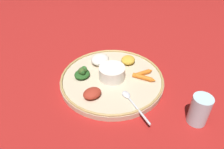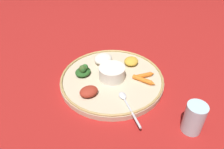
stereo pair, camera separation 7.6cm
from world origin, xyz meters
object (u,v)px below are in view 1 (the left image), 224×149
object	(u,v)px
center_bowl	(112,72)
spoon	(131,101)
carrot_outer	(143,73)
greens_pile	(82,73)
carrot_near_spoon	(144,78)
drinking_glass	(199,111)

from	to	relation	value
center_bowl	spoon	xyz separation A→B (m)	(0.08, 0.11, -0.02)
spoon	carrot_outer	distance (m)	0.15
greens_pile	carrot_outer	xyz separation A→B (m)	(-0.11, 0.19, -0.01)
carrot_outer	spoon	bearing A→B (deg)	5.37
carrot_near_spoon	carrot_outer	bearing A→B (deg)	-156.56
center_bowl	carrot_outer	world-z (taller)	center_bowl
greens_pile	drinking_glass	distance (m)	0.40
spoon	carrot_near_spoon	distance (m)	0.12
carrot_outer	drinking_glass	world-z (taller)	drinking_glass
carrot_near_spoon	carrot_outer	world-z (taller)	same
spoon	carrot_near_spoon	bearing A→B (deg)	-178.57
carrot_near_spoon	drinking_glass	size ratio (longest dim) A/B	0.91
center_bowl	carrot_outer	xyz separation A→B (m)	(-0.07, 0.09, -0.02)
greens_pile	carrot_near_spoon	size ratio (longest dim) A/B	0.74
center_bowl	drinking_glass	world-z (taller)	drinking_glass
spoon	center_bowl	bearing A→B (deg)	-127.31
center_bowl	greens_pile	size ratio (longest dim) A/B	1.48
greens_pile	drinking_glass	size ratio (longest dim) A/B	0.67
carrot_near_spoon	carrot_outer	size ratio (longest dim) A/B	1.21
carrot_near_spoon	spoon	bearing A→B (deg)	1.43
center_bowl	greens_pile	bearing A→B (deg)	-66.79
carrot_outer	drinking_glass	xyz separation A→B (m)	(0.12, 0.21, 0.01)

